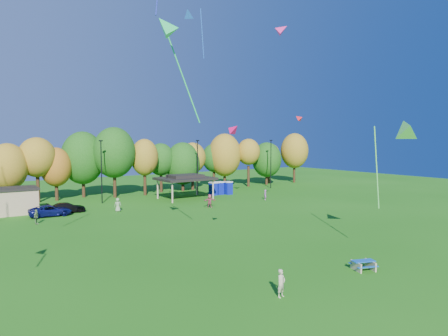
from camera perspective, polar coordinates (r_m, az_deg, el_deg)
ground at (r=24.84m, az=7.98°, el=-17.67°), size 160.00×160.00×0.00m
tree_line at (r=64.29m, az=-21.16°, el=0.91°), size 93.57×10.55×11.15m
lamp_posts at (r=59.82m, az=-17.11°, el=-0.19°), size 64.50×0.25×9.09m
utility_building at (r=55.81m, az=-28.29°, el=-4.17°), size 6.30×4.30×3.25m
pavilion at (r=61.88m, az=-5.56°, el=-1.44°), size 8.20×6.20×3.77m
porta_potties at (r=66.46m, az=-0.53°, el=-2.89°), size 3.75×1.84×2.18m
picnic_table at (r=30.52m, az=19.28°, el=-12.88°), size 1.95×1.79×0.69m
kite_flyer at (r=24.42m, az=8.18°, el=-15.98°), size 0.67×0.51×1.66m
car_c at (r=52.35m, az=-23.55°, el=-5.61°), size 4.94×2.44×1.35m
car_d at (r=53.95m, az=-21.54°, el=-5.29°), size 4.53×1.93×1.30m
far_person_0 at (r=52.60m, az=-14.93°, el=-5.11°), size 0.99×0.77×1.78m
far_person_2 at (r=61.19m, az=5.90°, el=-3.83°), size 0.52×0.65×1.53m
far_person_3 at (r=48.05m, az=-25.25°, el=-6.33°), size 0.85×1.02×1.63m
far_person_4 at (r=53.95m, az=-2.05°, el=-4.71°), size 1.79×0.88×1.85m
kite_1 at (r=28.91m, az=-8.42°, el=19.26°), size 4.20×2.57×7.40m
kite_2 at (r=30.80m, az=1.48°, el=5.61°), size 1.17×1.33×1.12m
kite_5 at (r=53.95m, az=10.55°, el=7.05°), size 1.28×1.43×1.18m
kite_7 at (r=54.08m, az=-5.06°, el=21.15°), size 3.09×3.29×6.46m
kite_10 at (r=35.16m, az=24.45°, el=5.24°), size 3.86×4.04×7.72m
kite_11 at (r=45.74m, az=8.37°, el=19.01°), size 2.08×2.03×1.68m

